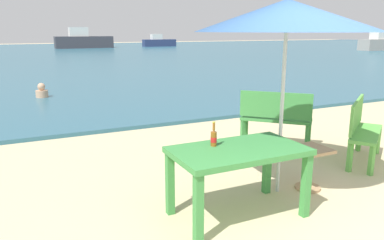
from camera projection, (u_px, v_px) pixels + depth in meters
The scene contains 11 objects.
sea_water at pixel (48, 55), 29.84m from camera, with size 120.00×50.00×0.08m, color #2D6075.
picnic_table_green at pixel (238, 158), 3.98m from camera, with size 1.40×0.80×0.76m.
beer_bottle_amber at pixel (214, 137), 4.01m from camera, with size 0.07×0.07×0.26m.
patio_umbrella at pixel (287, 16), 4.25m from camera, with size 2.10×2.10×2.30m.
side_table_wood at pixel (309, 162), 4.73m from camera, with size 0.44×0.44×0.54m.
bench_green_left at pixel (362, 127), 5.69m from camera, with size 1.19×0.98×0.95m.
bench_green_right at pixel (276, 115), 6.49m from camera, with size 1.10×1.10×0.95m.
swimmer_person at pixel (42, 92), 10.84m from camera, with size 0.34×0.34×0.41m.
boat_barge at pixel (83, 41), 40.22m from camera, with size 5.93×1.62×2.16m.
boat_tanker at pixel (159, 42), 44.38m from camera, with size 3.88×1.06×1.41m.
boat_fishing_trawler at pixel (382, 43), 36.11m from camera, with size 5.03×1.37×1.83m.
Camera 1 is at (-2.88, -2.15, 1.96)m, focal length 35.48 mm.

